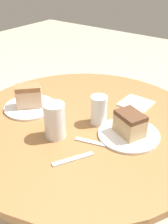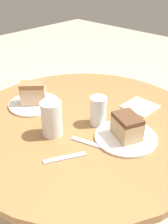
# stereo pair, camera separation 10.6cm
# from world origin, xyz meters

# --- Properties ---
(table) EXTENTS (1.01, 1.01, 0.72)m
(table) POSITION_xyz_m (0.00, 0.00, 0.53)
(table) COLOR #9E6B3D
(table) RESTS_ON ground_plane
(plate_near) EXTENTS (0.23, 0.23, 0.01)m
(plate_near) POSITION_xyz_m (0.02, -0.20, 0.73)
(plate_near) COLOR white
(plate_near) RESTS_ON table
(plate_far) EXTENTS (0.23, 0.23, 0.01)m
(plate_far) POSITION_xyz_m (-0.06, 0.26, 0.73)
(plate_far) COLOR white
(plate_far) RESTS_ON table
(cake_slice_near) EXTENTS (0.12, 0.13, 0.09)m
(cake_slice_near) POSITION_xyz_m (0.02, -0.20, 0.78)
(cake_slice_near) COLOR tan
(cake_slice_near) RESTS_ON plate_near
(cake_slice_far) EXTENTS (0.12, 0.12, 0.10)m
(cake_slice_far) POSITION_xyz_m (-0.06, 0.26, 0.78)
(cake_slice_far) COLOR beige
(cake_slice_far) RESTS_ON plate_far
(glass_lemonade) EXTENTS (0.07, 0.07, 0.12)m
(glass_lemonade) POSITION_xyz_m (0.02, -0.06, 0.77)
(glass_lemonade) COLOR beige
(glass_lemonade) RESTS_ON table
(glass_water) EXTENTS (0.08, 0.08, 0.14)m
(glass_water) POSITION_xyz_m (-0.15, 0.02, 0.78)
(glass_water) COLOR silver
(glass_water) RESTS_ON table
(napkin_stack) EXTENTS (0.13, 0.13, 0.01)m
(napkin_stack) POSITION_xyz_m (0.25, -0.11, 0.73)
(napkin_stack) COLOR white
(napkin_stack) RESTS_ON table
(fork) EXTENTS (0.06, 0.15, 0.00)m
(fork) POSITION_xyz_m (-0.10, -0.12, 0.72)
(fork) COLOR silver
(fork) RESTS_ON table
(spoon) EXTENTS (0.14, 0.09, 0.00)m
(spoon) POSITION_xyz_m (-0.22, -0.12, 0.72)
(spoon) COLOR silver
(spoon) RESTS_ON table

